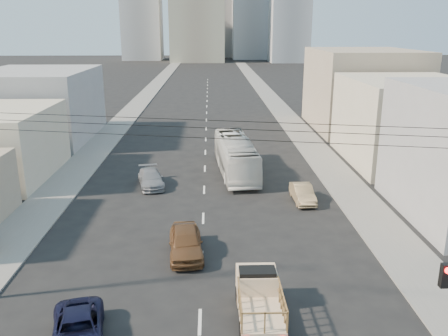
{
  "coord_description": "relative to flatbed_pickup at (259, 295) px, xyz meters",
  "views": [
    {
      "loc": [
        0.54,
        -16.43,
        12.72
      ],
      "look_at": [
        1.45,
        14.42,
        3.5
      ],
      "focal_mm": 38.0,
      "sensor_mm": 36.0,
      "label": 1
    }
  ],
  "objects": [
    {
      "name": "midrise_back",
      "position": [
        3.32,
        197.62,
        20.91
      ],
      "size": [
        18.0,
        18.0,
        44.0
      ],
      "primitive_type": "cube",
      "color": "gray",
      "rests_on": "ground"
    },
    {
      "name": "city_bus",
      "position": [
        0.12,
        22.15,
        0.52
      ],
      "size": [
        3.65,
        11.79,
        3.23
      ],
      "primitive_type": "imported",
      "rotation": [
        0.0,
        0.0,
        0.08
      ],
      "color": "silver",
      "rests_on": "ground"
    },
    {
      "name": "flatbed_pickup",
      "position": [
        0.0,
        0.0,
        0.0
      ],
      "size": [
        1.95,
        4.41,
        1.9
      ],
      "color": "beige",
      "rests_on": "ground"
    },
    {
      "name": "sedan_tan",
      "position": [
        4.81,
        14.72,
        -0.45
      ],
      "size": [
        1.49,
        3.97,
        1.3
      ],
      "primitive_type": "imported",
      "rotation": [
        0.0,
        0.0,
        0.03
      ],
      "color": "#917854",
      "rests_on": "ground"
    },
    {
      "name": "midrise_ne",
      "position": [
        15.32,
        182.62,
        18.91
      ],
      "size": [
        16.0,
        16.0,
        40.0
      ],
      "primitive_type": "cube",
      "color": "gray",
      "rests_on": "ground"
    },
    {
      "name": "sidewalk_right",
      "position": [
        9.07,
        67.62,
        -1.03
      ],
      "size": [
        3.5,
        180.0,
        0.12
      ],
      "primitive_type": "cube",
      "color": "slate",
      "rests_on": "ground"
    },
    {
      "name": "bldg_right_far",
      "position": [
        17.32,
        41.62,
        3.91
      ],
      "size": [
        12.0,
        16.0,
        10.0
      ],
      "primitive_type": "cube",
      "color": "gray",
      "rests_on": "ground"
    },
    {
      "name": "bldg_right_mid",
      "position": [
        16.82,
        25.62,
        2.91
      ],
      "size": [
        11.0,
        14.0,
        8.0
      ],
      "primitive_type": "cube",
      "color": "#BDB598",
      "rests_on": "ground"
    },
    {
      "name": "navy_pickup",
      "position": [
        -7.69,
        -1.81,
        -0.46
      ],
      "size": [
        3.09,
        4.96,
        1.28
      ],
      "primitive_type": "imported",
      "rotation": [
        0.0,
        0.0,
        0.22
      ],
      "color": "black",
      "rests_on": "ground"
    },
    {
      "name": "bldg_left_far",
      "position": [
        -22.18,
        36.62,
        2.91
      ],
      "size": [
        12.0,
        16.0,
        8.0
      ],
      "primitive_type": "cube",
      "color": "gray",
      "rests_on": "ground"
    },
    {
      "name": "sidewalk_left",
      "position": [
        -14.43,
        67.62,
        -1.03
      ],
      "size": [
        3.5,
        180.0,
        0.12
      ],
      "primitive_type": "cube",
      "color": "slate",
      "rests_on": "ground"
    },
    {
      "name": "lane_dashes",
      "position": [
        -2.68,
        50.62,
        -1.09
      ],
      "size": [
        0.15,
        104.0,
        0.01
      ],
      "color": "silver",
      "rests_on": "ground"
    },
    {
      "name": "midrise_nw",
      "position": [
        -28.68,
        177.62,
        15.91
      ],
      "size": [
        15.0,
        15.0,
        34.0
      ],
      "primitive_type": "cube",
      "color": "gray",
      "rests_on": "ground"
    },
    {
      "name": "overhead_wires",
      "position": [
        -2.68,
        -0.88,
        7.87
      ],
      "size": [
        23.01,
        5.02,
        0.72
      ],
      "color": "black",
      "rests_on": "ground"
    },
    {
      "name": "sedan_brown",
      "position": [
        -3.61,
        6.18,
        -0.29
      ],
      "size": [
        2.29,
        4.85,
        1.6
      ],
      "primitive_type": "imported",
      "rotation": [
        0.0,
        0.0,
        0.09
      ],
      "color": "brown",
      "rests_on": "ground"
    },
    {
      "name": "midrise_east",
      "position": [
        27.32,
        162.62,
        12.91
      ],
      "size": [
        14.0,
        14.0,
        28.0
      ],
      "primitive_type": "cube",
      "color": "gray",
      "rests_on": "ground"
    },
    {
      "name": "sedan_grey",
      "position": [
        -7.1,
        18.7,
        -0.43
      ],
      "size": [
        2.84,
        4.88,
        1.33
      ],
      "primitive_type": "imported",
      "rotation": [
        0.0,
        0.0,
        0.23
      ],
      "color": "gray",
      "rests_on": "ground"
    }
  ]
}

